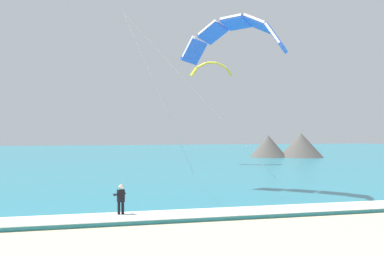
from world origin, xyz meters
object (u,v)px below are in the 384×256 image
surfboard (121,219)px  kitesurfer (121,200)px  kite_primary (233,34)px  kite_distant (212,67)px

surfboard → kitesurfer: kitesurfer is taller
surfboard → kite_primary: size_ratio=0.13×
kitesurfer → surfboard: bearing=-71.7°
kite_distant → surfboard: bearing=-113.8°
kite_primary → kite_distant: bearing=77.2°
surfboard → kite_primary: bearing=39.0°
kitesurfer → kite_primary: kite_primary is taller
kitesurfer → kite_primary: size_ratio=0.15×
kitesurfer → kite_distant: kite_distant is taller
surfboard → kite_distant: bearing=66.2°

